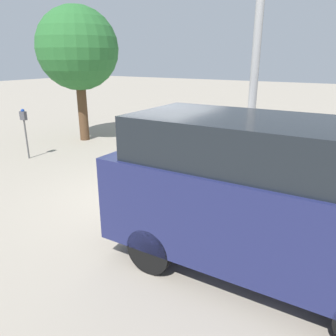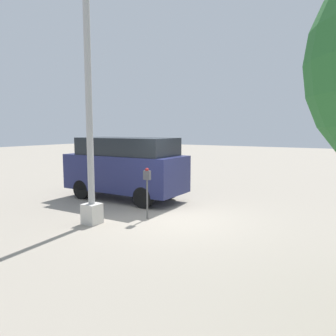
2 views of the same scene
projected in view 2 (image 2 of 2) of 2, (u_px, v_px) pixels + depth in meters
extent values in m
plane|color=gray|center=(171.00, 218.00, 9.56)|extent=(80.00, 80.00, 0.00)
cylinder|color=#4C4C4C|center=(147.00, 199.00, 9.35)|extent=(0.05, 0.05, 1.14)
cube|color=#47474C|center=(147.00, 175.00, 9.27)|extent=(0.21, 0.13, 0.26)
sphere|color=maroon|center=(147.00, 170.00, 9.25)|extent=(0.11, 0.11, 0.11)
cube|color=beige|center=(92.00, 214.00, 8.93)|extent=(0.44, 0.44, 0.55)
cylinder|color=#9E9E9E|center=(89.00, 102.00, 8.57)|extent=(0.18, 0.18, 5.45)
cube|color=navy|center=(125.00, 172.00, 11.98)|extent=(4.48, 1.86, 1.28)
cube|color=black|center=(127.00, 146.00, 11.81)|extent=(3.59, 1.71, 0.63)
cube|color=orange|center=(71.00, 183.00, 12.65)|extent=(0.08, 0.12, 0.20)
cylinder|color=black|center=(82.00, 189.00, 12.09)|extent=(0.71, 0.23, 0.71)
cylinder|color=black|center=(111.00, 183.00, 13.45)|extent=(0.71, 0.23, 0.71)
cylinder|color=black|center=(143.00, 197.00, 10.67)|extent=(0.71, 0.23, 0.71)
cylinder|color=black|center=(169.00, 190.00, 12.03)|extent=(0.71, 0.23, 0.71)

